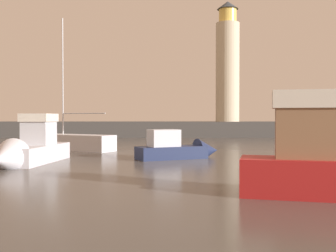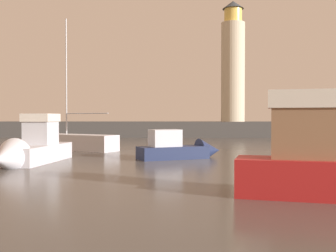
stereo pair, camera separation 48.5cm
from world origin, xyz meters
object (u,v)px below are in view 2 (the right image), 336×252
object	(u,v)px
lighthouse	(233,65)
sailboat_moored	(74,142)
motorboat_0	(183,149)
motorboat_5	(29,149)

from	to	relation	value
lighthouse	sailboat_moored	world-z (taller)	lighthouse
motorboat_0	sailboat_moored	distance (m)	12.01
motorboat_0	motorboat_5	xyz separation A→B (m)	(-9.65, -3.48, 0.25)
lighthouse	motorboat_5	world-z (taller)	lighthouse
lighthouse	motorboat_5	distance (m)	40.89
lighthouse	motorboat_0	bearing A→B (deg)	-104.04
motorboat_0	motorboat_5	bearing A→B (deg)	-160.15
motorboat_5	sailboat_moored	distance (m)	10.65
motorboat_5	sailboat_moored	world-z (taller)	sailboat_moored
lighthouse	motorboat_0	size ratio (longest dim) A/B	2.85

